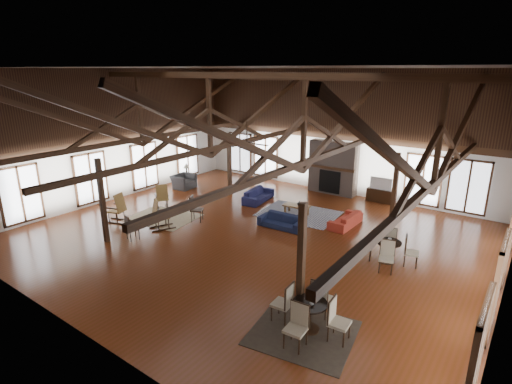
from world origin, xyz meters
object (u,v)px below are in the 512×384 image
Objects in this scene: sofa_navy_left at (258,195)px; armchair at (184,181)px; coffee_table at (297,206)px; cafe_table_near at (310,311)px; sofa_navy_front at (281,221)px; cafe_table_far at (388,248)px; tv_console at (380,195)px; sofa_orange at (346,219)px.

armchair reaches higher than sofa_navy_left.
coffee_table is 0.59× the size of cafe_table_near.
sofa_navy_front is 0.94× the size of cafe_table_far.
armchair is at bearing 174.66° from coffee_table.
cafe_table_near is 1.62× the size of tv_console.
coffee_table is at bearing -111.59° from sofa_navy_left.
sofa_navy_front is 6.47m from cafe_table_near.
cafe_table_far is at bearing 85.79° from cafe_table_near.
cafe_table_far is at bearing -104.96° from armchair.
armchair is at bearing 163.89° from sofa_navy_front.
sofa_navy_front is 1.48× the size of tv_console.
coffee_table is at bearing -94.60° from armchair.
tv_console reaches higher than sofa_orange.
sofa_navy_front reaches higher than coffee_table.
sofa_navy_left reaches higher than sofa_orange.
sofa_orange is 1.66× the size of armchair.
cafe_table_near reaches higher than sofa_orange.
sofa_orange is 9.01m from armchair.
coffee_table is 7.91m from cafe_table_near.
tv_console reaches higher than sofa_navy_left.
cafe_table_near is (11.04, -6.66, 0.15)m from armchair.
cafe_table_near is at bearing 18.45° from sofa_orange.
sofa_navy_front is 0.99× the size of sofa_orange.
coffee_table is at bearing 95.30° from sofa_navy_front.
cafe_table_far is (2.37, -2.11, 0.22)m from sofa_orange.
coffee_table is (-0.24, 1.61, 0.10)m from sofa_navy_front.
tv_console is (-2.31, 5.91, -0.18)m from cafe_table_far.
sofa_navy_left is 1.07× the size of sofa_orange.
sofa_navy_left is 4.43m from armchair.
sofa_navy_left reaches higher than sofa_navy_front.
sofa_navy_left is at bearing 161.76° from coffee_table.
coffee_table is at bearing 155.70° from cafe_table_far.
sofa_orange is at bearing 138.31° from cafe_table_far.
sofa_navy_left is 1.78× the size of armchair.
cafe_table_near is (4.02, -5.06, 0.25)m from sofa_navy_front.
sofa_orange is 0.95× the size of cafe_table_far.
armchair is 0.57× the size of cafe_table_far.
cafe_table_far reaches higher than armchair.
tv_console reaches higher than coffee_table.
cafe_table_near is at bearing -79.38° from tv_console.
tv_console reaches higher than sofa_navy_front.
armchair reaches higher than tv_console.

